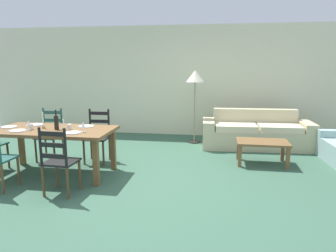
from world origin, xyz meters
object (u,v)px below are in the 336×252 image
couch (256,134)px  dining_chair_far_left (50,135)px  coffee_cup_secondary (31,127)px  standing_lamp (195,81)px  coffee_cup_primary (69,127)px  coffee_table (262,145)px  wine_glass_near_left (29,123)px  wine_glass_near_right (83,125)px  dining_table (54,134)px  dining_chair_far_right (98,136)px  dining_chair_near_right (59,161)px  wine_bottle (56,122)px

couch → dining_chair_far_left: bearing=-158.1°
coffee_cup_secondary → standing_lamp: 3.57m
coffee_cup_primary → coffee_table: (3.10, 1.10, -0.44)m
dining_chair_far_left → wine_glass_near_left: size_ratio=5.96×
wine_glass_near_right → couch: bearing=40.9°
dining_table → standing_lamp: size_ratio=1.16×
dining_chair_far_right → wine_glass_near_right: size_ratio=5.96×
dining_chair_near_right → dining_chair_far_left: 1.78m
wine_glass_near_left → couch: (3.73, 2.44, -0.57)m
coffee_table → couch: bearing=89.1°
coffee_cup_primary → coffee_table: 3.32m
dining_table → dining_chair_near_right: bearing=-57.8°
dining_table → wine_bottle: 0.22m
dining_chair_far_left → wine_glass_near_left: 0.97m
dining_chair_far_right → wine_glass_near_right: (0.15, -0.92, 0.38)m
dining_chair_far_left → standing_lamp: bearing=34.5°
dining_chair_far_left → wine_glass_near_left: bearing=-79.7°
wine_glass_near_right → standing_lamp: 3.07m
dining_chair_near_right → standing_lamp: 3.73m
dining_chair_near_right → couch: 4.24m
wine_bottle → standing_lamp: standing_lamp is taller
coffee_cup_secondary → dining_chair_near_right: bearing=-39.7°
wine_glass_near_left → coffee_cup_secondary: 0.08m
dining_table → coffee_table: (3.39, 1.09, -0.31)m
couch → standing_lamp: bearing=172.2°
dining_chair_far_right → dining_chair_far_left: bearing=-177.9°
wine_glass_near_right → standing_lamp: bearing=60.6°
dining_table → coffee_table: bearing=17.8°
dining_chair_far_left → coffee_cup_primary: dining_chair_far_left is taller
wine_glass_near_left → standing_lamp: size_ratio=0.10×
wine_bottle → coffee_cup_primary: (0.20, 0.03, -0.07)m
dining_chair_far_left → coffee_cup_primary: bearing=-44.1°
wine_glass_near_left → standing_lamp: 3.59m
coffee_cup_primary → coffee_cup_secondary: same height
wine_bottle → couch: (3.33, 2.34, -0.58)m
coffee_cup_primary → standing_lamp: bearing=54.6°
coffee_cup_primary → standing_lamp: 3.13m
dining_chair_near_right → wine_glass_near_left: (-0.81, 0.62, 0.38)m
standing_lamp → couch: bearing=-7.8°
wine_glass_near_left → couch: 4.50m
coffee_cup_secondary → couch: 4.46m
wine_bottle → couch: wine_bottle is taller
wine_bottle → standing_lamp: bearing=51.9°
dining_chair_near_right → wine_glass_near_right: bearing=80.9°
couch → coffee_table: size_ratio=2.57×
wine_glass_near_right → coffee_cup_secondary: size_ratio=1.79×
dining_chair_near_right → wine_glass_near_left: size_ratio=5.96×
dining_chair_near_right → wine_bottle: (-0.40, 0.72, 0.39)m
wine_glass_near_left → dining_chair_far_left: bearing=100.3°
coffee_cup_secondary → standing_lamp: standing_lamp is taller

